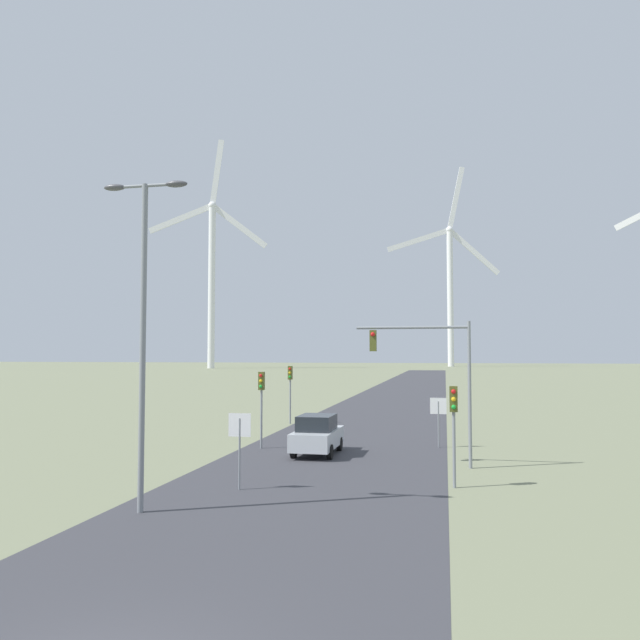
% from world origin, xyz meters
% --- Properties ---
extents(road_surface, '(10.00, 240.00, 0.01)m').
position_xyz_m(road_surface, '(0.00, 48.00, 0.00)').
color(road_surface, '#38383D').
rests_on(road_surface, ground).
extents(streetlamp, '(2.73, 0.32, 9.89)m').
position_xyz_m(streetlamp, '(-3.95, 8.89, 6.17)').
color(streetlamp, gray).
rests_on(streetlamp, ground).
extents(stop_sign_near, '(0.81, 0.07, 2.62)m').
position_xyz_m(stop_sign_near, '(-2.07, 12.40, 1.83)').
color(stop_sign_near, gray).
rests_on(stop_sign_near, ground).
extents(stop_sign_far, '(0.81, 0.07, 2.47)m').
position_xyz_m(stop_sign_far, '(4.58, 23.53, 1.73)').
color(stop_sign_far, gray).
rests_on(stop_sign_far, ground).
extents(traffic_light_post_near_left, '(0.28, 0.34, 3.78)m').
position_xyz_m(traffic_light_post_near_left, '(-4.03, 21.53, 2.77)').
color(traffic_light_post_near_left, gray).
rests_on(traffic_light_post_near_left, ground).
extents(traffic_light_post_near_right, '(0.28, 0.33, 3.54)m').
position_xyz_m(traffic_light_post_near_right, '(5.22, 14.15, 2.60)').
color(traffic_light_post_near_right, gray).
rests_on(traffic_light_post_near_right, ground).
extents(traffic_light_post_mid_left, '(0.28, 0.33, 3.85)m').
position_xyz_m(traffic_light_post_mid_left, '(-5.22, 32.13, 2.83)').
color(traffic_light_post_mid_left, gray).
rests_on(traffic_light_post_mid_left, ground).
extents(traffic_light_mast_overhead, '(4.75, 0.35, 6.04)m').
position_xyz_m(traffic_light_mast_overhead, '(4.28, 18.08, 4.32)').
color(traffic_light_mast_overhead, gray).
rests_on(traffic_light_mast_overhead, ground).
extents(car_approaching, '(1.88, 4.13, 1.83)m').
position_xyz_m(car_approaching, '(-0.94, 20.30, 0.91)').
color(car_approaching, '#B7BCC1').
rests_on(car_approaching, ground).
extents(wind_turbine_far_left, '(37.18, 8.86, 73.61)m').
position_xyz_m(wind_turbine_far_left, '(-67.80, 178.47, 31.96)').
color(wind_turbine_far_left, white).
rests_on(wind_turbine_far_left, ground).
extents(wind_turbine_left, '(40.16, 9.39, 72.84)m').
position_xyz_m(wind_turbine_left, '(6.98, 220.45, 30.92)').
color(wind_turbine_left, white).
rests_on(wind_turbine_left, ground).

